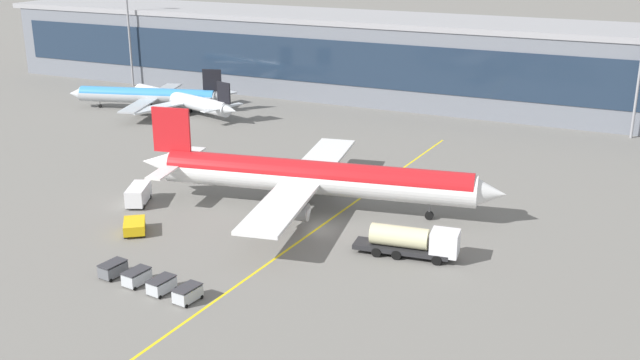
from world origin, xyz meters
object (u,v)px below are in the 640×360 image
Objects in this scene: pushback_tug at (134,226)px; baggage_cart_0 at (113,269)px; main_airliner at (314,177)px; commuter_jet_far at (181,100)px; fuel_tanker at (413,241)px; crew_van at (139,193)px; baggage_cart_3 at (188,294)px; baggage_cart_2 at (162,285)px; baggage_cart_1 at (137,277)px; commuter_jet_near at (148,96)px.

baggage_cart_0 reaches higher than pushback_tug.
baggage_cart_0 is (-9.88, -24.86, -3.22)m from main_airliner.
fuel_tanker is at bearing -36.29° from commuter_jet_far.
crew_van is 1.92× the size of baggage_cart_3.
baggage_cart_2 is 1.00× the size of baggage_cart_3.
crew_van is 0.19× the size of commuter_jet_far.
fuel_tanker is 2.49× the size of pushback_tug.
pushback_tug is at bearing 142.92° from baggage_cart_3.
baggage_cart_1 is 1.00× the size of baggage_cart_2.
main_airliner is at bearing 20.06° from crew_van.
commuter_jet_near is (-49.14, 59.72, 1.87)m from baggage_cart_3.
baggage_cart_0 is 6.40m from baggage_cart_2.
main_airliner is 15.78× the size of baggage_cart_3.
main_airliner is at bearing -34.16° from commuter_jet_near.
commuter_jet_far is (-27.88, 49.42, 1.58)m from pushback_tug.
main_airliner reaches higher than pushback_tug.
baggage_cart_0 is at bearing -60.94° from commuter_jet_far.
crew_van is 22.44m from baggage_cart_1.
pushback_tug is 15.42m from baggage_cart_2.
commuter_jet_near reaches higher than baggage_cart_0.
baggage_cart_0 and baggage_cart_3 have the same top height.
baggage_cart_2 is at bearing -7.59° from baggage_cart_1.
main_airliner is 15.78× the size of baggage_cart_1.
commuter_jet_far reaches higher than baggage_cart_3.
baggage_cart_3 is (14.46, -10.93, -0.07)m from pushback_tug.
pushback_tug is 1.56× the size of baggage_cart_2.
pushback_tug is 59.89m from commuter_jet_near.
commuter_jet_near reaches higher than fuel_tanker.
fuel_tanker is 30.06m from baggage_cart_0.
commuter_jet_far is at bearing 123.17° from baggage_cart_2.
main_airliner reaches higher than commuter_jet_far.
main_airliner is 21.70m from crew_van.
fuel_tanker is (15.19, -8.29, -2.26)m from main_airliner.
baggage_cart_3 is at bearing -7.59° from baggage_cart_0.
baggage_cart_0 is 0.10× the size of commuter_jet_far.
main_airliner is at bearing 68.33° from baggage_cart_0.
commuter_jet_far reaches higher than crew_van.
baggage_cart_2 is 75.05m from commuter_jet_near.
main_airliner reaches higher than baggage_cart_0.
pushback_tug is at bearing -55.33° from crew_van.
pushback_tug is at bearing 117.10° from baggage_cart_0.
main_airliner is 17.45m from fuel_tanker.
baggage_cart_1 is at bearing -104.85° from main_airliner.
baggage_cart_3 is at bearing -50.55° from commuter_jet_near.
crew_van is at bearing -54.46° from commuter_jet_near.
pushback_tug is 0.15× the size of commuter_jet_far.
commuter_jet_far is at bearing 143.71° from fuel_tanker.
main_airliner is 21.47m from pushback_tug.
baggage_cart_1 is 72.81m from commuter_jet_near.
fuel_tanker is 71.83m from commuter_jet_far.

